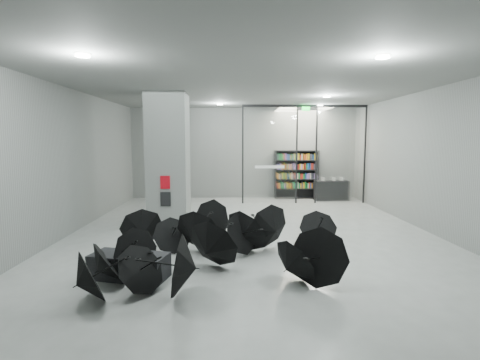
{
  "coord_description": "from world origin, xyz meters",
  "views": [
    {
      "loc": [
        -0.54,
        -9.22,
        2.57
      ],
      "look_at": [
        -0.3,
        1.5,
        1.4
      ],
      "focal_mm": 27.12,
      "sensor_mm": 36.0,
      "label": 1
    }
  ],
  "objects_px": {
    "column": "(168,159)",
    "umbrella_cluster": "(212,249)",
    "bookshelf": "(296,174)",
    "shop_counter": "(331,190)",
    "bench": "(129,266)"
  },
  "relations": [
    {
      "from": "column",
      "to": "umbrella_cluster",
      "type": "xyz_separation_m",
      "value": [
        1.54,
        -3.85,
        -1.69
      ]
    },
    {
      "from": "bookshelf",
      "to": "umbrella_cluster",
      "type": "xyz_separation_m",
      "value": [
        -3.29,
        -8.6,
        -0.76
      ]
    },
    {
      "from": "column",
      "to": "umbrella_cluster",
      "type": "relative_size",
      "value": 0.72
    },
    {
      "from": "column",
      "to": "shop_counter",
      "type": "xyz_separation_m",
      "value": [
        6.25,
        4.18,
        -1.58
      ]
    },
    {
      "from": "bench",
      "to": "bookshelf",
      "type": "distance_m",
      "value": 10.54
    },
    {
      "from": "shop_counter",
      "to": "column",
      "type": "bearing_deg",
      "value": -151.28
    },
    {
      "from": "bench",
      "to": "umbrella_cluster",
      "type": "relative_size",
      "value": 0.26
    },
    {
      "from": "bookshelf",
      "to": "umbrella_cluster",
      "type": "height_order",
      "value": "bookshelf"
    },
    {
      "from": "shop_counter",
      "to": "umbrella_cluster",
      "type": "height_order",
      "value": "umbrella_cluster"
    },
    {
      "from": "column",
      "to": "bench",
      "type": "height_order",
      "value": "column"
    },
    {
      "from": "bookshelf",
      "to": "umbrella_cluster",
      "type": "relative_size",
      "value": 0.38
    },
    {
      "from": "shop_counter",
      "to": "bookshelf",
      "type": "bearing_deg",
      "value": 153.13
    },
    {
      "from": "column",
      "to": "shop_counter",
      "type": "relative_size",
      "value": 2.82
    },
    {
      "from": "bench",
      "to": "shop_counter",
      "type": "xyz_separation_m",
      "value": [
        6.22,
        8.78,
        0.2
      ]
    },
    {
      "from": "column",
      "to": "bookshelf",
      "type": "bearing_deg",
      "value": 44.52
    }
  ]
}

